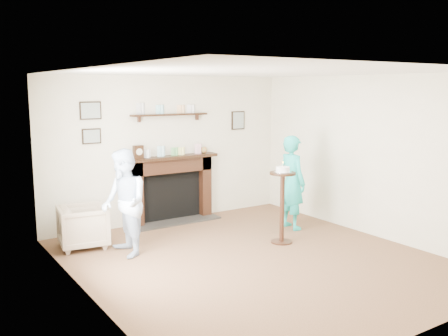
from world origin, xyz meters
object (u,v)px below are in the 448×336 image
(armchair, at_px, (85,247))
(man, at_px, (126,255))
(pedestal_table, at_px, (282,193))
(woman, at_px, (291,228))

(armchair, relative_size, man, 0.46)
(man, xyz_separation_m, pedestal_table, (2.18, -0.74, 0.76))
(pedestal_table, bearing_deg, man, 161.29)
(armchair, distance_m, man, 0.77)
(armchair, xyz_separation_m, pedestal_table, (2.55, -1.41, 0.76))
(man, bearing_deg, woman, 88.51)
(woman, height_order, pedestal_table, pedestal_table)
(armchair, height_order, pedestal_table, pedestal_table)
(woman, bearing_deg, man, 87.17)
(armchair, xyz_separation_m, woman, (3.19, -0.89, 0.00))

